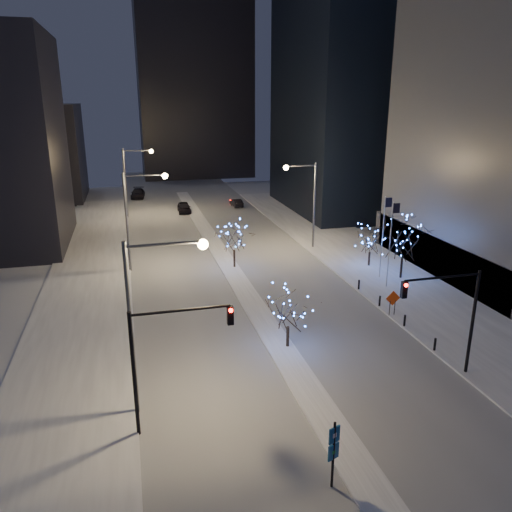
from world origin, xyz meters
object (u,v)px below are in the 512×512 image
object	(u,v)px
street_lamp_w_far	(132,173)
traffic_signal_east	(453,308)
holiday_tree_plaza_far	(370,241)
car_mid	(237,203)
street_lamp_east	(307,194)
holiday_tree_median_near	(288,310)
street_lamp_w_near	(150,304)
car_near	(184,207)
construction_sign	(393,300)
car_far	(138,193)
holiday_tree_plaza_near	(404,240)
wayfinding_sign	(334,448)
street_lamp_w_mid	(137,208)
holiday_tree_median_far	(234,237)
traffic_signal_west	(164,350)

from	to	relation	value
street_lamp_w_far	traffic_signal_east	xyz separation A→B (m)	(17.88, -51.00, -1.74)
holiday_tree_plaza_far	car_mid	bearing A→B (deg)	101.85
street_lamp_east	holiday_tree_median_near	bearing A→B (deg)	-112.74
street_lamp_w_near	car_near	world-z (taller)	street_lamp_w_near
car_near	construction_sign	xyz separation A→B (m)	(11.80, -42.95, 0.60)
car_far	holiday_tree_plaza_far	xyz separation A→B (m)	(22.33, -44.99, 2.03)
holiday_tree_plaza_near	wayfinding_sign	distance (m)	29.46
street_lamp_east	holiday_tree_plaza_far	size ratio (longest dim) A/B	2.40
car_far	street_lamp_w_mid	bearing A→B (deg)	-85.61
construction_sign	car_near	bearing A→B (deg)	105.54
car_far	holiday_tree_median_near	xyz separation A→B (m)	(8.57, -59.93, 2.14)
car_mid	holiday_tree_plaza_far	world-z (taller)	holiday_tree_plaza_far
traffic_signal_east	construction_sign	world-z (taller)	traffic_signal_east
holiday_tree_median_far	holiday_tree_plaza_near	bearing A→B (deg)	-25.72
traffic_signal_west	car_near	size ratio (longest dim) A/B	1.49
street_lamp_east	traffic_signal_west	world-z (taller)	street_lamp_east
car_far	holiday_tree_median_near	size ratio (longest dim) A/B	1.25
street_lamp_w_mid	traffic_signal_east	size ratio (longest dim) A/B	1.43
holiday_tree_median_far	wayfinding_sign	xyz separation A→B (m)	(-2.13, -31.12, -1.24)
traffic_signal_east	construction_sign	size ratio (longest dim) A/B	3.38
car_mid	holiday_tree_plaza_far	bearing A→B (deg)	98.43
holiday_tree_median_far	holiday_tree_plaza_far	world-z (taller)	holiday_tree_median_far
street_lamp_w_mid	street_lamp_w_far	bearing A→B (deg)	90.00
car_far	holiday_tree_plaza_far	bearing A→B (deg)	-57.97
car_near	car_mid	world-z (taller)	car_near
holiday_tree_median_far	holiday_tree_plaza_near	world-z (taller)	holiday_tree_plaza_near
traffic_signal_west	holiday_tree_plaza_far	bearing A→B (deg)	44.22
car_mid	car_near	bearing A→B (deg)	10.84
car_mid	wayfinding_sign	distance (m)	61.97
car_mid	holiday_tree_median_far	bearing A→B (deg)	73.91
street_lamp_east	street_lamp_w_near	bearing A→B (deg)	-124.19
car_near	holiday_tree_plaza_far	bearing A→B (deg)	-61.46
street_lamp_w_far	car_far	size ratio (longest dim) A/B	1.83
street_lamp_w_far	holiday_tree_median_near	xyz separation A→B (m)	(9.44, -44.86, -3.56)
street_lamp_w_far	traffic_signal_west	bearing A→B (deg)	-89.45
street_lamp_w_mid	traffic_signal_west	distance (m)	27.06
traffic_signal_west	holiday_tree_median_far	distance (m)	26.70
street_lamp_east	holiday_tree_plaza_far	world-z (taller)	street_lamp_east
street_lamp_w_far	wayfinding_sign	xyz separation A→B (m)	(7.31, -58.00, -4.39)
street_lamp_w_mid	car_far	xyz separation A→B (m)	(0.87, 40.07, -5.71)
street_lamp_w_far	street_lamp_w_near	bearing A→B (deg)	-90.00
holiday_tree_median_near	traffic_signal_east	bearing A→B (deg)	-36.06
street_lamp_w_far	traffic_signal_west	size ratio (longest dim) A/B	1.43
car_near	car_far	size ratio (longest dim) A/B	0.86
street_lamp_w_near	street_lamp_east	bearing A→B (deg)	55.81
street_lamp_w_near	car_mid	world-z (taller)	street_lamp_w_near
street_lamp_w_far	traffic_signal_west	distance (m)	52.04
car_mid	holiday_tree_plaza_near	size ratio (longest dim) A/B	0.65
street_lamp_w_mid	holiday_tree_median_near	distance (m)	22.28
holiday_tree_plaza_far	traffic_signal_east	bearing A→B (deg)	-104.16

